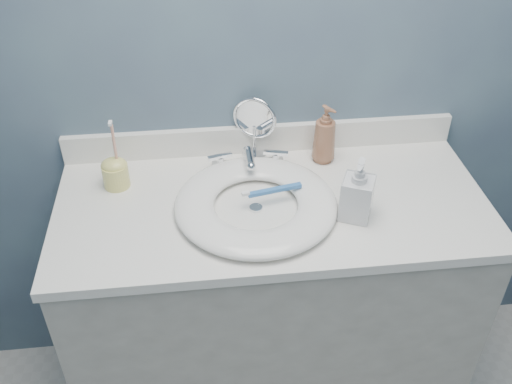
{
  "coord_description": "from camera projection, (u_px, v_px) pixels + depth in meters",
  "views": [
    {
      "loc": [
        -0.19,
        -0.27,
        1.88
      ],
      "look_at": [
        -0.05,
        0.94,
        0.94
      ],
      "focal_mm": 40.0,
      "sensor_mm": 36.0,
      "label": 1
    }
  ],
  "objects": [
    {
      "name": "soap_bottle_amber",
      "position": [
        325.0,
        134.0,
        1.72
      ],
      "size": [
        0.1,
        0.1,
        0.19
      ],
      "primitive_type": "imported",
      "rotation": [
        0.0,
        0.0,
        0.55
      ],
      "color": "#8E5B40",
      "rests_on": "countertop"
    },
    {
      "name": "countertop",
      "position": [
        272.0,
        205.0,
        1.62
      ],
      "size": [
        1.22,
        0.57,
        0.03
      ],
      "primitive_type": "cube",
      "color": "white",
      "rests_on": "vanity_cabinet"
    },
    {
      "name": "basin",
      "position": [
        256.0,
        204.0,
        1.57
      ],
      "size": [
        0.45,
        0.45,
        0.04
      ],
      "primitive_type": null,
      "color": "white",
      "rests_on": "countertop"
    },
    {
      "name": "vanity_cabinet",
      "position": [
        270.0,
        309.0,
        1.88
      ],
      "size": [
        1.2,
        0.55,
        0.85
      ],
      "primitive_type": "cube",
      "color": "#BBB7AB",
      "rests_on": "ground"
    },
    {
      "name": "makeup_mirror",
      "position": [
        254.0,
        125.0,
        1.73
      ],
      "size": [
        0.13,
        0.08,
        0.2
      ],
      "rotation": [
        0.0,
        0.0,
        -0.42
      ],
      "color": "silver",
      "rests_on": "countertop"
    },
    {
      "name": "backsplash",
      "position": [
        261.0,
        139.0,
        1.79
      ],
      "size": [
        1.22,
        0.02,
        0.09
      ],
      "primitive_type": "cube",
      "color": "white",
      "rests_on": "countertop"
    },
    {
      "name": "faucet",
      "position": [
        248.0,
        161.0,
        1.72
      ],
      "size": [
        0.25,
        0.13,
        0.07
      ],
      "color": "silver",
      "rests_on": "countertop"
    },
    {
      "name": "drain",
      "position": [
        256.0,
        208.0,
        1.58
      ],
      "size": [
        0.04,
        0.04,
        0.01
      ],
      "primitive_type": "cylinder",
      "color": "silver",
      "rests_on": "countertop"
    },
    {
      "name": "back_wall",
      "position": [
        261.0,
        55.0,
        1.63
      ],
      "size": [
        2.2,
        0.02,
        2.4
      ],
      "primitive_type": "cube",
      "color": "#47556B",
      "rests_on": "ground"
    },
    {
      "name": "toothbrush_lying",
      "position": [
        272.0,
        190.0,
        1.58
      ],
      "size": [
        0.17,
        0.05,
        0.02
      ],
      "rotation": [
        0.0,
        0.0,
        0.2
      ],
      "color": "#316CB1",
      "rests_on": "basin"
    },
    {
      "name": "toothbrush_holder",
      "position": [
        115.0,
        172.0,
        1.64
      ],
      "size": [
        0.08,
        0.08,
        0.22
      ],
      "rotation": [
        0.0,
        0.0,
        0.33
      ],
      "color": "#E2DA71",
      "rests_on": "countertop"
    },
    {
      "name": "soap_bottle_clear",
      "position": [
        358.0,
        189.0,
        1.5
      ],
      "size": [
        0.11,
        0.11,
        0.18
      ],
      "primitive_type": "imported",
      "rotation": [
        0.0,
        0.0,
        -0.43
      ],
      "color": "silver",
      "rests_on": "countertop"
    }
  ]
}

